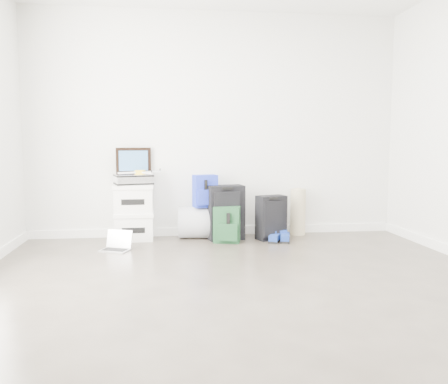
{
  "coord_description": "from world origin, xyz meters",
  "views": [
    {
      "loc": [
        -0.63,
        -3.27,
        1.14
      ],
      "look_at": [
        0.03,
        1.9,
        0.59
      ],
      "focal_mm": 38.0,
      "sensor_mm": 36.0,
      "label": 1
    }
  ],
  "objects": [
    {
      "name": "duffel_bag",
      "position": [
        -0.14,
        2.3,
        0.19
      ],
      "size": [
        0.66,
        0.46,
        0.38
      ],
      "primitive_type": "cylinder",
      "rotation": [
        0.0,
        1.57,
        -0.14
      ],
      "color": "gray",
      "rests_on": "ground"
    },
    {
      "name": "briefcase",
      "position": [
        -0.98,
        2.31,
        0.71
      ],
      "size": [
        0.47,
        0.39,
        0.12
      ],
      "primitive_type": "cube",
      "rotation": [
        0.0,
        0.0,
        0.24
      ],
      "color": "#B2B2B7",
      "rests_on": "boxes_stack"
    },
    {
      "name": "blue_backpack",
      "position": [
        -0.14,
        2.27,
        0.56
      ],
      "size": [
        0.3,
        0.25,
        0.38
      ],
      "rotation": [
        0.0,
        0.0,
        0.23
      ],
      "color": "#1A2FAE",
      "rests_on": "duffel_bag"
    },
    {
      "name": "rolled_rug",
      "position": [
        1.02,
        2.37,
        0.28
      ],
      "size": [
        0.19,
        0.19,
        0.57
      ],
      "primitive_type": "cylinder",
      "color": "tan",
      "rests_on": "ground"
    },
    {
      "name": "laptop",
      "position": [
        -1.13,
        1.78,
        0.05
      ],
      "size": [
        0.35,
        0.31,
        0.21
      ],
      "rotation": [
        0.0,
        0.0,
        -0.41
      ],
      "color": "silver",
      "rests_on": "ground"
    },
    {
      "name": "painting",
      "position": [
        -0.98,
        2.41,
        0.93
      ],
      "size": [
        0.41,
        0.12,
        0.31
      ],
      "rotation": [
        0.0,
        0.0,
        0.23
      ],
      "color": "black",
      "rests_on": "briefcase"
    },
    {
      "name": "large_suitcase",
      "position": [
        0.09,
        2.19,
        0.32
      ],
      "size": [
        0.45,
        0.32,
        0.64
      ],
      "rotation": [
        0.0,
        0.0,
        0.16
      ],
      "color": "black",
      "rests_on": "ground"
    },
    {
      "name": "boxes_stack",
      "position": [
        -0.98,
        2.31,
        0.33
      ],
      "size": [
        0.46,
        0.38,
        0.65
      ],
      "rotation": [
        0.0,
        0.0,
        0.01
      ],
      "color": "white",
      "rests_on": "ground"
    },
    {
      "name": "shoes",
      "position": [
        0.7,
        1.98,
        0.04
      ],
      "size": [
        0.31,
        0.28,
        0.09
      ],
      "rotation": [
        0.0,
        0.0,
        -0.37
      ],
      "color": "black",
      "rests_on": "ground"
    },
    {
      "name": "room_envelope",
      "position": [
        0.0,
        0.02,
        1.72
      ],
      "size": [
        4.52,
        5.02,
        2.71
      ],
      "color": "silver",
      "rests_on": "ground"
    },
    {
      "name": "ground",
      "position": [
        0.0,
        0.0,
        0.0
      ],
      "size": [
        5.0,
        5.0,
        0.0
      ],
      "primitive_type": "plane",
      "color": "#373028",
      "rests_on": "ground"
    },
    {
      "name": "carry_on",
      "position": [
        0.62,
        2.11,
        0.26
      ],
      "size": [
        0.37,
        0.3,
        0.52
      ],
      "rotation": [
        0.0,
        0.0,
        0.33
      ],
      "color": "black",
      "rests_on": "ground"
    },
    {
      "name": "drone",
      "position": [
        -0.9,
        2.29,
        0.8
      ],
      "size": [
        0.49,
        0.49,
        0.05
      ],
      "rotation": [
        0.0,
        0.0,
        -0.25
      ],
      "color": "gold",
      "rests_on": "briefcase"
    },
    {
      "name": "green_backpack",
      "position": [
        0.08,
        2.01,
        0.2
      ],
      "size": [
        0.33,
        0.28,
        0.41
      ],
      "rotation": [
        0.0,
        0.0,
        -0.25
      ],
      "color": "#143824",
      "rests_on": "ground"
    }
  ]
}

